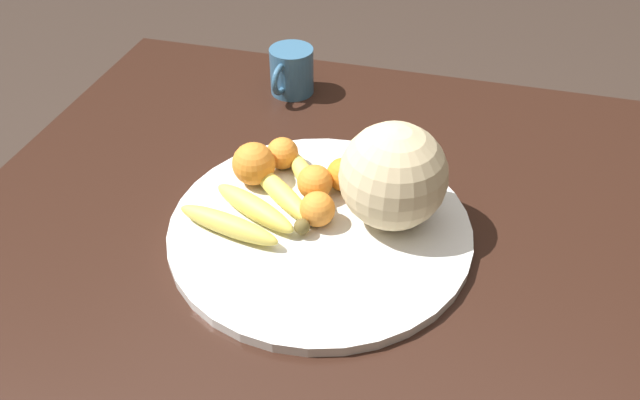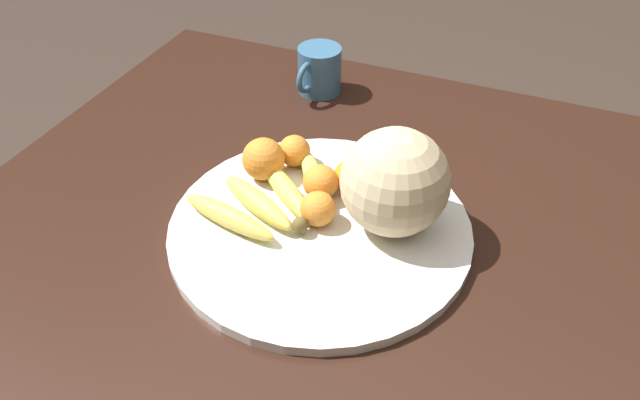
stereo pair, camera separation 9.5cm
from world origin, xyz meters
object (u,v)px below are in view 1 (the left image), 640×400
orange_back_left (254,164)px  ceramic_mug (291,71)px  orange_mid_center (315,182)px  melon (393,176)px  orange_front_right (283,153)px  banana_bunch (268,202)px  fruit_bowl (320,228)px  produce_tag (295,214)px  orange_back_right (317,209)px  kitchen_table (341,269)px  orange_front_left (343,174)px

orange_back_left → ceramic_mug: ceramic_mug is taller
orange_mid_center → ceramic_mug: size_ratio=0.46×
melon → orange_front_right: melon is taller
orange_front_right → ceramic_mug: bearing=-75.9°
banana_bunch → fruit_bowl: bearing=-153.6°
orange_mid_center → produce_tag: (0.02, 0.05, -0.03)m
orange_front_right → ceramic_mug: size_ratio=0.44×
fruit_bowl → orange_front_right: (0.10, -0.13, 0.04)m
orange_back_left → melon: bearing=172.1°
orange_mid_center → banana_bunch: bearing=41.4°
orange_back_left → orange_back_right: orange_back_left is taller
orange_back_right → produce_tag: 0.05m
fruit_bowl → melon: 0.14m
ceramic_mug → banana_bunch: bearing=101.9°
fruit_bowl → produce_tag: bearing=-14.4°
kitchen_table → orange_mid_center: (0.06, -0.06, 0.13)m
fruit_bowl → banana_bunch: (0.09, -0.01, 0.03)m
orange_front_right → produce_tag: bearing=115.7°
orange_back_left → kitchen_table: bearing=158.1°
melon → orange_back_right: bearing=21.2°
produce_tag → ceramic_mug: bearing=-27.0°
melon → ceramic_mug: (0.28, -0.37, -0.05)m
orange_back_right → kitchen_table: bearing=-170.2°
banana_bunch → orange_mid_center: (-0.06, -0.05, 0.01)m
banana_bunch → ceramic_mug: bearing=-45.0°
orange_front_right → orange_back_right: bearing=127.5°
orange_mid_center → ceramic_mug: bearing=-67.0°
produce_tag → banana_bunch: bearing=47.2°
kitchen_table → orange_front_left: orange_front_left is taller
kitchen_table → orange_front_right: size_ratio=22.69×
melon → banana_bunch: 0.20m
orange_mid_center → melon: bearing=171.0°
banana_bunch → produce_tag: (-0.04, -0.00, -0.02)m
orange_mid_center → orange_back_left: size_ratio=0.80×
fruit_bowl → orange_mid_center: 0.08m
banana_bunch → orange_front_left: (-0.10, -0.09, 0.01)m
banana_bunch → ceramic_mug: 0.41m
melon → orange_front_right: 0.23m
melon → ceramic_mug: bearing=-53.0°
kitchen_table → orange_back_right: (0.04, 0.01, 0.13)m
fruit_bowl → orange_back_left: size_ratio=6.55×
melon → orange_front_left: melon is taller
fruit_bowl → melon: melon is taller
produce_tag → ceramic_mug: (0.13, -0.40, 0.03)m
banana_bunch → orange_front_right: bearing=-50.2°
orange_back_left → orange_front_right: bearing=-122.6°
fruit_bowl → orange_mid_center: bearing=-68.1°
ceramic_mug → orange_back_left: bearing=96.3°
orange_mid_center → orange_back_left: 0.11m
orange_front_left → produce_tag: bearing=56.1°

